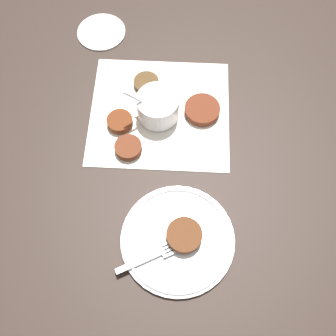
% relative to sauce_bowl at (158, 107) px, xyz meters
% --- Properties ---
extents(ground_plane, '(4.00, 4.00, 0.00)m').
position_rel_sauce_bowl_xyz_m(ground_plane, '(0.02, 0.00, -0.03)').
color(ground_plane, black).
extents(napkin, '(0.38, 0.36, 0.00)m').
position_rel_sauce_bowl_xyz_m(napkin, '(-0.00, -0.01, -0.03)').
color(napkin, silver).
rests_on(napkin, ground_plane).
extents(sauce_bowl, '(0.12, 0.10, 0.11)m').
position_rel_sauce_bowl_xyz_m(sauce_bowl, '(0.00, 0.00, 0.00)').
color(sauce_bowl, silver).
rests_on(sauce_bowl, napkin).
extents(fritter_0, '(0.08, 0.08, 0.02)m').
position_rel_sauce_bowl_xyz_m(fritter_0, '(-0.10, -0.03, -0.02)').
color(fritter_0, '#582818').
rests_on(fritter_0, napkin).
extents(fritter_1, '(0.06, 0.06, 0.01)m').
position_rel_sauce_bowl_xyz_m(fritter_1, '(0.05, -0.08, -0.02)').
color(fritter_1, '#49351D').
rests_on(fritter_1, napkin).
extents(fritter_2, '(0.06, 0.06, 0.02)m').
position_rel_sauce_bowl_xyz_m(fritter_2, '(0.04, 0.11, -0.02)').
color(fritter_2, '#582B19').
rests_on(fritter_2, napkin).
extents(fritter_3, '(0.06, 0.06, 0.02)m').
position_rel_sauce_bowl_xyz_m(fritter_3, '(0.08, 0.05, -0.02)').
color(fritter_3, '#582914').
rests_on(fritter_3, napkin).
extents(serving_plate, '(0.24, 0.24, 0.02)m').
position_rel_sauce_bowl_xyz_m(serving_plate, '(-0.11, 0.29, -0.02)').
color(serving_plate, silver).
rests_on(serving_plate, ground_plane).
extents(fritter_on_plate, '(0.07, 0.07, 0.02)m').
position_rel_sauce_bowl_xyz_m(fritter_on_plate, '(-0.12, 0.28, -0.01)').
color(fritter_on_plate, '#512D19').
rests_on(fritter_on_plate, serving_plate).
extents(fork, '(0.14, 0.11, 0.00)m').
position_rel_sauce_bowl_xyz_m(fork, '(-0.08, 0.32, -0.01)').
color(fork, silver).
rests_on(fork, serving_plate).
extents(extra_saucer, '(0.13, 0.13, 0.01)m').
position_rel_sauce_bowl_xyz_m(extra_saucer, '(0.21, -0.22, -0.03)').
color(extra_saucer, silver).
rests_on(extra_saucer, ground_plane).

